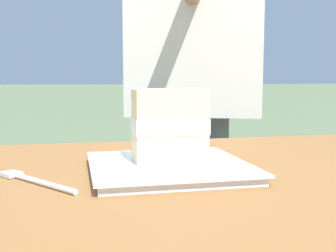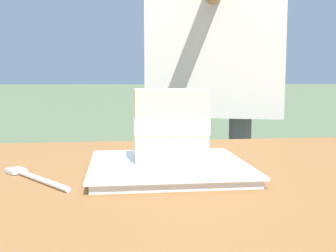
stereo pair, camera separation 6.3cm
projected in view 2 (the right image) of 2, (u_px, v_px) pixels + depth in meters
dessert_plate at (168, 167)px, 0.64m from camera, size 0.24×0.24×0.02m
cake_slice at (170, 125)px, 0.65m from camera, size 0.11×0.07×0.11m
dessert_fork at (33, 177)px, 0.60m from camera, size 0.11×0.15×0.01m
diner_person at (216, 37)px, 1.28m from camera, size 0.45×0.57×1.51m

